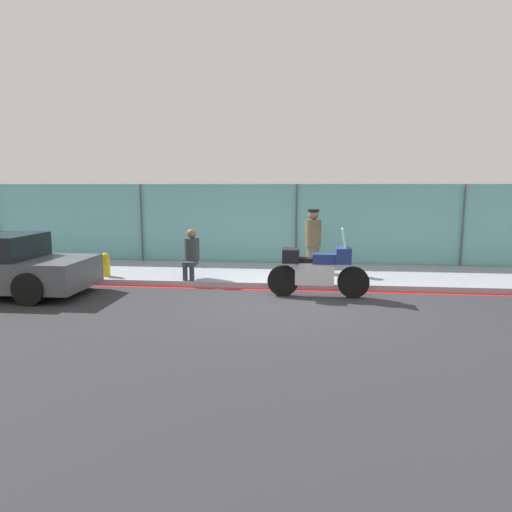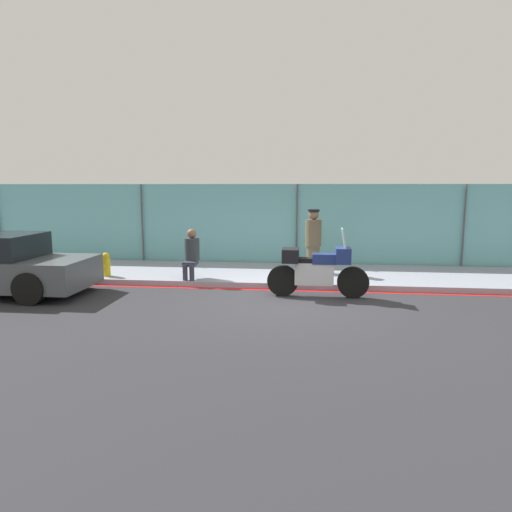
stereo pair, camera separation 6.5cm
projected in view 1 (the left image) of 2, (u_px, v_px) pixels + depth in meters
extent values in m
plane|color=#2D2D33|center=(292.00, 301.00, 9.68)|extent=(120.00, 120.00, 0.00)
cube|color=#8E93A3|center=(295.00, 275.00, 12.22)|extent=(35.17, 2.94, 0.14)
cube|color=red|center=(293.00, 290.00, 10.69)|extent=(35.17, 0.18, 0.01)
cube|color=#6BB2B7|center=(296.00, 226.00, 13.57)|extent=(33.41, 0.08, 2.48)
cylinder|color=#4C4C51|center=(142.00, 225.00, 13.97)|extent=(0.05, 0.05, 2.48)
cylinder|color=#4C4C51|center=(296.00, 226.00, 13.48)|extent=(0.05, 0.05, 2.48)
cylinder|color=#4C4C51|center=(463.00, 228.00, 12.98)|extent=(0.05, 0.05, 2.48)
cylinder|color=black|center=(353.00, 282.00, 9.95)|extent=(0.69, 0.15, 0.69)
cylinder|color=black|center=(283.00, 281.00, 10.13)|extent=(0.69, 0.15, 0.69)
cube|color=silver|center=(314.00, 273.00, 10.02)|extent=(0.85, 0.29, 0.49)
cube|color=navy|center=(325.00, 259.00, 9.95)|extent=(0.52, 0.31, 0.22)
cube|color=black|center=(310.00, 260.00, 9.99)|extent=(0.60, 0.29, 0.10)
cube|color=navy|center=(343.00, 255.00, 9.89)|extent=(0.33, 0.48, 0.34)
cube|color=silver|center=(344.00, 238.00, 9.83)|extent=(0.11, 0.42, 0.42)
cube|color=black|center=(291.00, 255.00, 10.03)|extent=(0.37, 0.51, 0.30)
cylinder|color=brown|center=(313.00, 259.00, 12.19)|extent=(0.35, 0.35, 0.70)
cylinder|color=brown|center=(313.00, 233.00, 12.08)|extent=(0.43, 0.43, 0.70)
sphere|color=brown|center=(313.00, 215.00, 12.01)|extent=(0.26, 0.26, 0.26)
cylinder|color=black|center=(314.00, 210.00, 11.99)|extent=(0.30, 0.30, 0.06)
cylinder|color=#2D3342|center=(185.00, 273.00, 11.11)|extent=(0.12, 0.12, 0.39)
cylinder|color=#2D3342|center=(192.00, 273.00, 11.10)|extent=(0.12, 0.12, 0.39)
cube|color=#2D3342|center=(190.00, 263.00, 11.27)|extent=(0.32, 0.39, 0.10)
cylinder|color=#2D3338|center=(192.00, 249.00, 11.41)|extent=(0.38, 0.38, 0.55)
sphere|color=brown|center=(192.00, 234.00, 11.35)|extent=(0.23, 0.23, 0.23)
cylinder|color=black|center=(70.00, 274.00, 10.93)|extent=(0.68, 0.22, 0.68)
cylinder|color=black|center=(29.00, 289.00, 9.32)|extent=(0.68, 0.22, 0.68)
cylinder|color=gold|center=(106.00, 267.00, 11.65)|extent=(0.20, 0.20, 0.46)
sphere|color=gold|center=(105.00, 256.00, 11.61)|extent=(0.18, 0.18, 0.18)
cylinder|color=gold|center=(104.00, 267.00, 11.54)|extent=(0.07, 0.08, 0.07)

